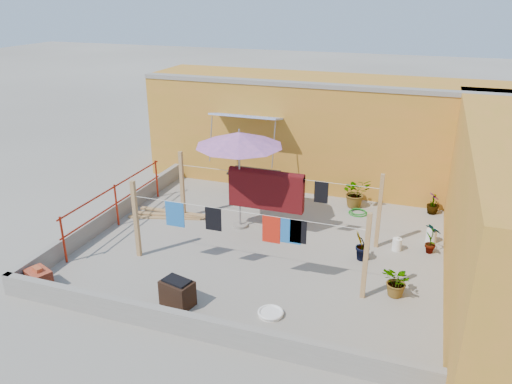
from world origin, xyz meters
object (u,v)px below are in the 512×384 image
water_jug_a (397,244)px  patio_umbrella (239,140)px  brazier (177,292)px  green_hose (358,212)px  white_basin (271,313)px  brick_stack (39,279)px  water_jug_b (431,236)px  plant_back_a (356,192)px  outdoor_table (254,174)px

water_jug_a → patio_umbrella: bearing=-179.6°
brazier → green_hose: 5.96m
white_basin → green_hose: 5.16m
patio_umbrella → white_basin: 4.40m
white_basin → green_hose: (0.83, 5.09, -0.01)m
white_basin → patio_umbrella: bearing=119.5°
patio_umbrella → water_jug_a: patio_umbrella is taller
brazier → white_basin: size_ratio=1.41×
brick_stack → water_jug_b: 8.74m
white_basin → plant_back_a: 5.60m
outdoor_table → brick_stack: (-2.40, -6.18, -0.41)m
outdoor_table → water_jug_a: outdoor_table is taller
brazier → water_jug_b: size_ratio=1.81×
brick_stack → plant_back_a: (5.36, 6.19, 0.22)m
white_basin → plant_back_a: plant_back_a is taller
brazier → water_jug_a: 5.19m
brick_stack → plant_back_a: bearing=49.1°
water_jug_a → green_hose: water_jug_a is taller
plant_back_a → white_basin: bearing=-97.0°
brazier → green_hose: (2.60, 5.35, -0.23)m
white_basin → water_jug_a: (1.98, 3.33, 0.10)m
brick_stack → white_basin: 4.73m
outdoor_table → brick_stack: size_ratio=2.31×
brick_stack → brazier: (2.92, 0.38, 0.07)m
patio_umbrella → water_jug_b: bearing=8.8°
water_jug_a → plant_back_a: plant_back_a is taller
brazier → water_jug_b: brazier is taller
water_jug_b → plant_back_a: plant_back_a is taller
brick_stack → green_hose: size_ratio=1.23×
brick_stack → white_basin: bearing=7.8°
patio_umbrella → white_basin: bearing=-60.5°
brick_stack → green_hose: 7.96m
patio_umbrella → brick_stack: (-2.82, -3.95, -2.09)m
white_basin → plant_back_a: size_ratio=0.58×
outdoor_table → plant_back_a: bearing=0.2°
white_basin → green_hose: size_ratio=0.96×
patio_umbrella → brick_stack: patio_umbrella is taller
patio_umbrella → water_jug_a: (3.85, 0.03, -2.13)m
outdoor_table → plant_back_a: (2.96, 0.01, -0.19)m
patio_umbrella → water_jug_b: patio_umbrella is taller
green_hose → plant_back_a: bearing=109.1°
brick_stack → water_jug_b: bearing=32.2°
green_hose → water_jug_a: bearing=-56.9°
water_jug_b → green_hose: water_jug_b is taller
water_jug_b → green_hose: 2.17m
brazier → brick_stack: bearing=-172.5°
water_jug_a → brick_stack: bearing=-149.2°
water_jug_b → outdoor_table: bearing=163.0°
white_basin → water_jug_a: water_jug_a is taller
white_basin → brick_stack: bearing=-172.2°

